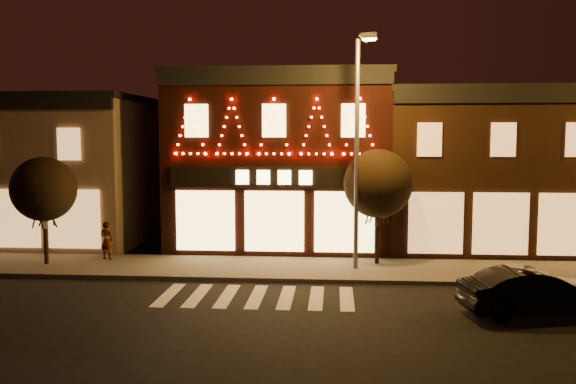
# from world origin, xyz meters

# --- Properties ---
(ground) EXTENTS (120.00, 120.00, 0.00)m
(ground) POSITION_xyz_m (0.00, 0.00, 0.00)
(ground) COLOR black
(ground) RESTS_ON ground
(sidewalk_far) EXTENTS (44.00, 4.00, 0.15)m
(sidewalk_far) POSITION_xyz_m (2.00, 8.00, 0.07)
(sidewalk_far) COLOR #47423D
(sidewalk_far) RESTS_ON ground
(building_left) EXTENTS (12.20, 8.28, 7.30)m
(building_left) POSITION_xyz_m (-13.00, 13.99, 3.66)
(building_left) COLOR #766754
(building_left) RESTS_ON ground
(building_pulp) EXTENTS (10.20, 8.34, 8.30)m
(building_pulp) POSITION_xyz_m (0.00, 13.98, 4.16)
(building_pulp) COLOR black
(building_pulp) RESTS_ON ground
(building_right_a) EXTENTS (9.20, 8.28, 7.50)m
(building_right_a) POSITION_xyz_m (9.50, 13.99, 3.76)
(building_right_a) COLOR #382013
(building_right_a) RESTS_ON ground
(streetlamp_mid) EXTENTS (0.72, 2.04, 8.89)m
(streetlamp_mid) POSITION_xyz_m (3.47, 7.72, 5.37)
(streetlamp_mid) COLOR #59595E
(streetlamp_mid) RESTS_ON sidewalk_far
(tree_left) EXTENTS (2.62, 2.62, 4.37)m
(tree_left) POSITION_xyz_m (-9.15, 7.84, 3.21)
(tree_left) COLOR black
(tree_left) RESTS_ON sidewalk_far
(tree_right) EXTENTS (2.80, 2.80, 4.67)m
(tree_right) POSITION_xyz_m (4.33, 8.97, 3.42)
(tree_right) COLOR black
(tree_right) RESTS_ON sidewalk_far
(dark_sedan) EXTENTS (4.50, 2.24, 1.42)m
(dark_sedan) POSITION_xyz_m (8.54, 2.58, 0.71)
(dark_sedan) COLOR black
(dark_sedan) RESTS_ON ground
(pedestrian) EXTENTS (0.65, 0.50, 1.61)m
(pedestrian) POSITION_xyz_m (-7.02, 8.92, 0.95)
(pedestrian) COLOR gray
(pedestrian) RESTS_ON sidewalk_far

